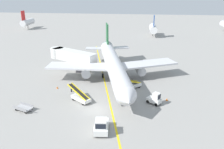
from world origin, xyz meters
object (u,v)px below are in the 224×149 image
jet_bridge (70,55)px  baggage_tug_near_wing (155,99)px  safety_cone_nose_left (57,87)px  airliner (113,65)px  belt_loader_aft_hold (80,97)px  baggage_cart_loaded (23,108)px  pushback_tug (101,126)px  belt_loader_forward_hold (131,85)px  safety_cone_nose_right (167,99)px  ground_crew_marshaller (71,87)px

jet_bridge → baggage_tug_near_wing: jet_bridge is taller
jet_bridge → safety_cone_nose_left: (0.68, -11.51, -3.32)m
airliner → belt_loader_aft_hold: airliner is taller
airliner → jet_bridge: bearing=154.0°
belt_loader_aft_hold → baggage_cart_loaded: size_ratio=1.25×
jet_bridge → pushback_tug: 27.94m
belt_loader_forward_hold → safety_cone_nose_left: size_ratio=10.51×
belt_loader_forward_hold → jet_bridge: bearing=147.7°
airliner → jet_bridge: (-11.17, 5.45, 0.12)m
airliner → safety_cone_nose_right: (10.57, -8.72, -3.20)m
ground_crew_marshaller → pushback_tug: bearing=-57.5°
jet_bridge → ground_crew_marshaller: size_ratio=7.38×
jet_bridge → pushback_tug: bearing=-64.7°
jet_bridge → baggage_tug_near_wing: bearing=-38.9°
pushback_tug → belt_loader_aft_hold: (-5.19, 8.79, -0.22)m
belt_loader_forward_hold → belt_loader_aft_hold: size_ratio=0.97×
airliner → ground_crew_marshaller: airliner is taller
belt_loader_forward_hold → pushback_tug: bearing=-102.2°
jet_bridge → belt_loader_aft_hold: (6.69, -16.37, -2.77)m
belt_loader_forward_hold → baggage_cart_loaded: bearing=-146.5°
baggage_tug_near_wing → belt_loader_aft_hold: 12.85m
airliner → belt_loader_forward_hold: airliner is taller
safety_cone_nose_left → baggage_tug_near_wing: bearing=-12.6°
baggage_tug_near_wing → jet_bridge: bearing=141.1°
belt_loader_forward_hold → ground_crew_marshaller: (-11.30, -3.07, 0.13)m
belt_loader_forward_hold → baggage_cart_loaded: size_ratio=1.21×
baggage_tug_near_wing → baggage_cart_loaded: size_ratio=0.71×
jet_bridge → airliner: bearing=-26.0°
belt_loader_forward_hold → safety_cone_nose_left: 14.68m
airliner → safety_cone_nose_right: 14.07m
pushback_tug → belt_loader_forward_hold: bearing=77.8°
airliner → safety_cone_nose_left: bearing=-150.0°
jet_bridge → ground_crew_marshaller: bearing=-72.8°
baggage_cart_loaded → safety_cone_nose_right: size_ratio=8.66×
belt_loader_forward_hold → belt_loader_aft_hold: 10.89m
ground_crew_marshaller → safety_cone_nose_right: size_ratio=3.86×
ground_crew_marshaller → belt_loader_aft_hold: bearing=-53.1°
baggage_cart_loaded → ground_crew_marshaller: 9.84m
belt_loader_aft_hold → safety_cone_nose_right: (15.05, 2.19, -0.56)m
airliner → belt_loader_forward_hold: 6.38m
baggage_cart_loaded → belt_loader_aft_hold: bearing=27.9°
ground_crew_marshaller → safety_cone_nose_left: bearing=160.2°
airliner → jet_bridge: 12.43m
safety_cone_nose_left → jet_bridge: bearing=93.4°
baggage_cart_loaded → safety_cone_nose_left: 9.56m
jet_bridge → belt_loader_forward_hold: jet_bridge is taller
airliner → baggage_tug_near_wing: bearing=-50.9°
jet_bridge → baggage_cart_loaded: bearing=-94.5°
airliner → pushback_tug: 19.87m
baggage_cart_loaded → safety_cone_nose_right: (23.38, 6.61, -0.25)m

